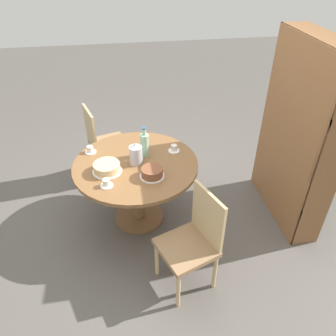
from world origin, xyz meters
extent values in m
plane|color=#56514C|center=(0.00, 0.00, 0.00)|extent=(14.00, 14.00, 0.00)
cylinder|color=brown|center=(0.00, 0.00, 0.01)|extent=(0.52, 0.52, 0.03)
cylinder|color=brown|center=(0.00, 0.00, 0.36)|extent=(0.13, 0.13, 0.65)
cylinder|color=brown|center=(0.00, 0.00, 0.70)|extent=(1.21, 1.21, 0.04)
cylinder|color=tan|center=(-0.76, -0.04, 0.20)|extent=(0.03, 0.03, 0.40)
cylinder|color=tan|center=(-1.10, -0.15, 0.20)|extent=(0.03, 0.03, 0.40)
cylinder|color=tan|center=(-0.65, -0.39, 0.20)|extent=(0.03, 0.03, 0.40)
cylinder|color=tan|center=(-0.99, -0.49, 0.20)|extent=(0.03, 0.03, 0.40)
cube|color=#93704C|center=(-0.88, -0.27, 0.42)|extent=(0.53, 0.53, 0.04)
cube|color=tan|center=(-0.82, -0.46, 0.68)|extent=(0.39, 0.14, 0.47)
cylinder|color=tan|center=(0.75, 0.10, 0.20)|extent=(0.03, 0.03, 0.40)
cylinder|color=tan|center=(1.09, 0.23, 0.20)|extent=(0.03, 0.03, 0.40)
cylinder|color=tan|center=(0.62, 0.43, 0.20)|extent=(0.03, 0.03, 0.40)
cylinder|color=tan|center=(0.96, 0.56, 0.20)|extent=(0.03, 0.03, 0.40)
cube|color=#93704C|center=(0.86, 0.33, 0.42)|extent=(0.54, 0.54, 0.04)
cube|color=tan|center=(0.78, 0.51, 0.68)|extent=(0.38, 0.17, 0.47)
cube|color=brown|center=(0.61, 1.58, 0.92)|extent=(0.04, 0.28, 1.85)
cube|color=brown|center=(-0.42, 1.58, 0.92)|extent=(0.04, 0.28, 1.85)
cube|color=brown|center=(0.10, 1.45, 0.92)|extent=(1.07, 0.02, 1.85)
cube|color=brown|center=(0.10, 1.58, 0.02)|extent=(1.00, 0.27, 0.04)
cube|color=brown|center=(0.10, 1.58, 0.37)|extent=(1.00, 0.27, 0.04)
cube|color=brown|center=(0.10, 1.58, 0.74)|extent=(1.00, 0.27, 0.04)
cube|color=brown|center=(0.10, 1.58, 1.11)|extent=(1.00, 0.27, 0.04)
cube|color=brown|center=(0.10, 1.58, 1.48)|extent=(1.00, 0.27, 0.04)
cube|color=brown|center=(0.10, 1.58, 1.83)|extent=(1.00, 0.27, 0.04)
cube|color=black|center=(0.37, 1.57, 0.17)|extent=(0.46, 0.21, 0.27)
cube|color=#28703D|center=(-0.17, 1.57, 0.17)|extent=(0.46, 0.21, 0.26)
cube|color=gold|center=(0.37, 1.57, 0.51)|extent=(0.45, 0.21, 0.25)
cube|color=#703384|center=(-0.18, 1.57, 0.50)|extent=(0.45, 0.21, 0.22)
cube|color=black|center=(0.37, 1.57, 0.87)|extent=(0.44, 0.21, 0.22)
cube|color=black|center=(-0.18, 1.57, 0.89)|extent=(0.44, 0.21, 0.26)
cube|color=beige|center=(0.39, 1.57, 1.24)|extent=(0.41, 0.21, 0.23)
cube|color=#28703D|center=(-0.20, 1.57, 1.24)|extent=(0.41, 0.21, 0.24)
cube|color=#28703D|center=(0.36, 1.57, 1.61)|extent=(0.47, 0.21, 0.24)
cube|color=teal|center=(-0.17, 1.57, 1.62)|extent=(0.47, 0.21, 0.25)
cylinder|color=silver|center=(0.00, 0.01, 0.81)|extent=(0.13, 0.13, 0.18)
cone|color=silver|center=(0.00, 0.01, 0.91)|extent=(0.11, 0.11, 0.02)
sphere|color=silver|center=(0.00, 0.01, 0.93)|extent=(0.02, 0.02, 0.02)
cylinder|color=#99C6A3|center=(-0.12, 0.10, 0.83)|extent=(0.08, 0.08, 0.23)
cylinder|color=#99C6A3|center=(-0.12, 0.10, 0.98)|extent=(0.04, 0.04, 0.07)
cylinder|color=#2D5184|center=(-0.12, 0.10, 1.02)|extent=(0.04, 0.04, 0.01)
cylinder|color=white|center=(0.10, -0.27, 0.72)|extent=(0.27, 0.27, 0.01)
cylinder|color=#DBB784|center=(0.10, -0.27, 0.77)|extent=(0.24, 0.24, 0.08)
cylinder|color=white|center=(0.24, 0.13, 0.72)|extent=(0.23, 0.23, 0.01)
cylinder|color=brown|center=(0.24, 0.13, 0.77)|extent=(0.20, 0.20, 0.08)
cylinder|color=white|center=(-0.26, -0.43, 0.72)|extent=(0.11, 0.11, 0.01)
cylinder|color=silver|center=(-0.26, -0.43, 0.75)|extent=(0.06, 0.06, 0.06)
cylinder|color=white|center=(-0.15, 0.40, 0.72)|extent=(0.11, 0.11, 0.01)
cylinder|color=silver|center=(-0.15, 0.40, 0.75)|extent=(0.06, 0.06, 0.06)
cylinder|color=white|center=(0.31, -0.28, 0.72)|extent=(0.11, 0.11, 0.01)
cylinder|color=silver|center=(0.31, -0.28, 0.75)|extent=(0.06, 0.06, 0.06)
camera|label=1|loc=(2.60, -0.10, 2.51)|focal=35.00mm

